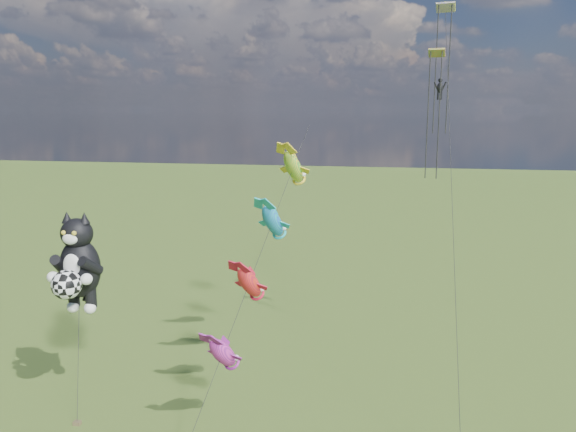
# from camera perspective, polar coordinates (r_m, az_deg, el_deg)

# --- Properties ---
(cat_kite_rig) EXTENTS (2.88, 4.31, 11.48)m
(cat_kite_rig) POSITION_cam_1_polar(r_m,az_deg,el_deg) (34.43, -20.65, -4.60)
(cat_kite_rig) COLOR #4E3F28
(cat_kite_rig) RESTS_ON ground
(fish_windsock_rig) EXTENTS (4.34, 15.47, 16.17)m
(fish_windsock_rig) POSITION_cam_1_polar(r_m,az_deg,el_deg) (32.58, -2.74, -3.63)
(fish_windsock_rig) COLOR #4E3F28
(fish_windsock_rig) RESTS_ON ground
(parafoil_rig) EXTENTS (1.86, 17.56, 24.28)m
(parafoil_rig) POSITION_cam_1_polar(r_m,az_deg,el_deg) (38.81, 15.28, 12.95)
(parafoil_rig) COLOR #4E3F28
(parafoil_rig) RESTS_ON ground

